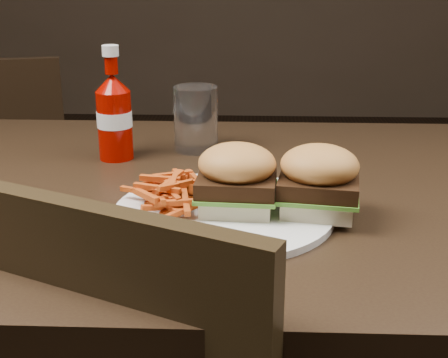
{
  "coord_description": "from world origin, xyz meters",
  "views": [
    {
      "loc": [
        0.13,
        -0.92,
        1.09
      ],
      "look_at": [
        0.09,
        -0.11,
        0.8
      ],
      "focal_mm": 50.0,
      "sensor_mm": 36.0,
      "label": 1
    }
  ],
  "objects_px": {
    "dining_table": "(168,197)",
    "plate": "(224,212)",
    "chair_far": "(8,190)",
    "tumbler": "(196,121)",
    "ketchup_bottle": "(115,125)"
  },
  "relations": [
    {
      "from": "chair_far",
      "to": "tumbler",
      "type": "bearing_deg",
      "value": 119.26
    },
    {
      "from": "ketchup_bottle",
      "to": "tumbler",
      "type": "distance_m",
      "value": 0.15
    },
    {
      "from": "chair_far",
      "to": "ketchup_bottle",
      "type": "height_order",
      "value": "ketchup_bottle"
    },
    {
      "from": "dining_table",
      "to": "plate",
      "type": "distance_m",
      "value": 0.15
    },
    {
      "from": "chair_far",
      "to": "plate",
      "type": "bearing_deg",
      "value": 110.34
    },
    {
      "from": "tumbler",
      "to": "dining_table",
      "type": "bearing_deg",
      "value": -98.63
    },
    {
      "from": "plate",
      "to": "tumbler",
      "type": "bearing_deg",
      "value": 101.65
    },
    {
      "from": "chair_far",
      "to": "tumbler",
      "type": "relative_size",
      "value": 3.07
    },
    {
      "from": "ketchup_bottle",
      "to": "tumbler",
      "type": "height_order",
      "value": "ketchup_bottle"
    },
    {
      "from": "chair_far",
      "to": "plate",
      "type": "distance_m",
      "value": 1.19
    },
    {
      "from": "plate",
      "to": "ketchup_bottle",
      "type": "xyz_separation_m",
      "value": [
        -0.2,
        0.25,
        0.06
      ]
    },
    {
      "from": "plate",
      "to": "tumbler",
      "type": "relative_size",
      "value": 2.43
    },
    {
      "from": "dining_table",
      "to": "chair_far",
      "type": "bearing_deg",
      "value": 126.58
    },
    {
      "from": "dining_table",
      "to": "tumbler",
      "type": "height_order",
      "value": "tumbler"
    },
    {
      "from": "dining_table",
      "to": "plate",
      "type": "height_order",
      "value": "plate"
    }
  ]
}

